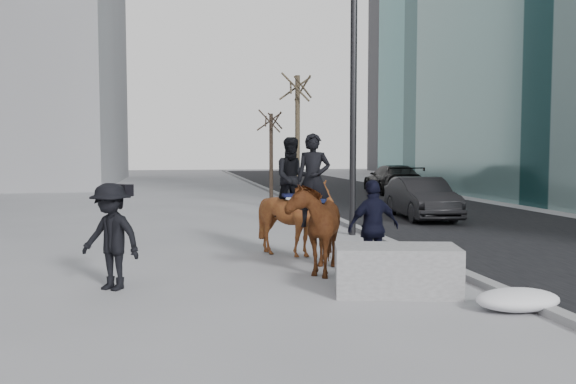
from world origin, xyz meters
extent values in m
plane|color=gray|center=(0.00, 0.00, 0.00)|extent=(120.00, 120.00, 0.00)
cube|color=black|center=(7.00, 10.00, 0.01)|extent=(8.00, 90.00, 0.01)
cube|color=gray|center=(3.00, 10.00, 0.06)|extent=(0.25, 90.00, 0.12)
cube|color=#97979A|center=(1.35, -0.98, 0.39)|extent=(2.10, 1.38, 0.77)
imported|color=black|center=(5.94, 8.88, 0.69)|extent=(1.79, 4.30, 1.38)
imported|color=black|center=(9.00, 19.93, 0.75)|extent=(2.54, 5.35, 1.50)
imported|color=#481F0E|center=(0.49, 1.04, 0.85)|extent=(1.50, 2.21, 1.71)
imported|color=black|center=(0.49, 1.19, 1.72)|extent=(0.75, 0.61, 1.78)
cube|color=#0F173A|center=(0.49, 1.19, 1.34)|extent=(0.63, 0.68, 0.06)
imported|color=#542010|center=(0.41, 2.65, 0.84)|extent=(1.37, 1.54, 1.68)
imported|color=black|center=(0.41, 2.80, 1.69)|extent=(0.86, 0.67, 1.75)
cube|color=#0E1135|center=(0.41, 2.80, 1.32)|extent=(0.48, 0.56, 0.06)
imported|color=black|center=(1.45, 0.48, 0.88)|extent=(1.09, 0.62, 1.75)
cylinder|color=#BF660B|center=(1.40, 1.03, 1.15)|extent=(0.04, 0.18, 0.07)
imported|color=black|center=(-3.14, 0.18, 0.88)|extent=(1.30, 1.19, 1.75)
cube|color=black|center=(-2.99, 0.43, 1.62)|extent=(0.42, 0.39, 0.20)
cylinder|color=black|center=(2.60, 5.65, 4.50)|extent=(0.18, 0.18, 9.00)
ellipsoid|color=silver|center=(2.70, -2.25, 0.16)|extent=(1.24, 0.79, 0.32)
ellipsoid|color=silver|center=(2.70, 14.46, 0.17)|extent=(1.35, 0.86, 0.34)
camera|label=1|loc=(-2.10, -10.07, 2.30)|focal=38.00mm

